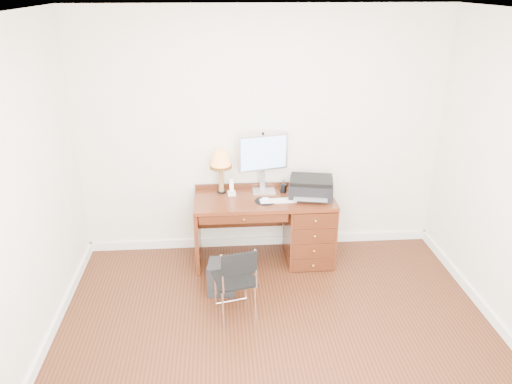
{
  "coord_description": "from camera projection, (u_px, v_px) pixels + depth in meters",
  "views": [
    {
      "loc": [
        -0.46,
        -3.48,
        2.9
      ],
      "look_at": [
        -0.11,
        1.2,
        0.91
      ],
      "focal_mm": 35.0,
      "sensor_mm": 36.0,
      "label": 1
    }
  ],
  "objects": [
    {
      "name": "desk",
      "position": [
        293.0,
        225.0,
        5.51
      ],
      "size": [
        1.5,
        0.67,
        0.75
      ],
      "color": "#5D2613",
      "rests_on": "ground"
    },
    {
      "name": "monitor",
      "position": [
        264.0,
        156.0,
        5.39
      ],
      "size": [
        0.55,
        0.24,
        0.64
      ],
      "rotation": [
        0.0,
        0.0,
        0.25
      ],
      "color": "silver",
      "rests_on": "desk"
    },
    {
      "name": "phone",
      "position": [
        232.0,
        190.0,
        5.41
      ],
      "size": [
        0.09,
        0.09,
        0.18
      ],
      "rotation": [
        0.0,
        0.0,
        0.1
      ],
      "color": "white",
      "rests_on": "desk"
    },
    {
      "name": "keyboard",
      "position": [
        278.0,
        201.0,
        5.27
      ],
      "size": [
        0.39,
        0.13,
        0.01
      ],
      "primitive_type": "cube",
      "rotation": [
        0.0,
        0.0,
        0.05
      ],
      "color": "white",
      "rests_on": "desk"
    },
    {
      "name": "mouse_pad",
      "position": [
        265.0,
        200.0,
        5.26
      ],
      "size": [
        0.22,
        0.22,
        0.04
      ],
      "color": "black",
      "rests_on": "desk"
    },
    {
      "name": "chair",
      "position": [
        235.0,
        277.0,
        4.47
      ],
      "size": [
        0.42,
        0.43,
        0.75
      ],
      "rotation": [
        0.0,
        0.0,
        0.22
      ],
      "color": "black",
      "rests_on": "ground"
    },
    {
      "name": "equipment_box",
      "position": [
        222.0,
        277.0,
        5.0
      ],
      "size": [
        0.31,
        0.31,
        0.32
      ],
      "primitive_type": "cube",
      "rotation": [
        0.0,
        0.0,
        -0.12
      ],
      "color": "black",
      "rests_on": "ground"
    },
    {
      "name": "leg_lamp",
      "position": [
        221.0,
        162.0,
        5.36
      ],
      "size": [
        0.24,
        0.24,
        0.48
      ],
      "color": "black",
      "rests_on": "desk"
    },
    {
      "name": "ground",
      "position": [
        278.0,
        341.0,
        4.36
      ],
      "size": [
        4.0,
        4.0,
        0.0
      ],
      "primitive_type": "plane",
      "color": "#35180C",
      "rests_on": "ground"
    },
    {
      "name": "printer",
      "position": [
        311.0,
        187.0,
        5.37
      ],
      "size": [
        0.53,
        0.45,
        0.21
      ],
      "rotation": [
        0.0,
        0.0,
        -0.2
      ],
      "color": "black",
      "rests_on": "desk"
    },
    {
      "name": "pen_cup",
      "position": [
        283.0,
        188.0,
        5.48
      ],
      "size": [
        0.07,
        0.07,
        0.09
      ],
      "primitive_type": "cylinder",
      "color": "black",
      "rests_on": "desk"
    },
    {
      "name": "room_shell",
      "position": [
        271.0,
        294.0,
        4.92
      ],
      "size": [
        4.0,
        4.0,
        4.0
      ],
      "color": "white",
      "rests_on": "ground"
    }
  ]
}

